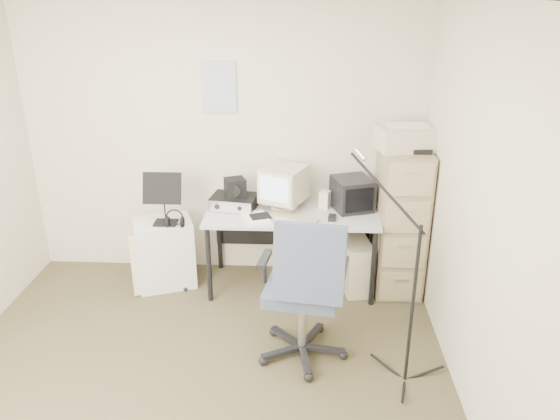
{
  "coord_description": "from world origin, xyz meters",
  "views": [
    {
      "loc": [
        0.73,
        -2.96,
        2.56
      ],
      "look_at": [
        0.55,
        0.95,
        0.95
      ],
      "focal_mm": 35.0,
      "sensor_mm": 36.0,
      "label": 1
    }
  ],
  "objects_px": {
    "desk": "(291,249)",
    "office_chair": "(303,286)",
    "side_cart": "(165,252)",
    "filing_cabinet": "(400,221)"
  },
  "relations": [
    {
      "from": "filing_cabinet",
      "to": "side_cart",
      "type": "relative_size",
      "value": 2.09
    },
    {
      "from": "office_chair",
      "to": "filing_cabinet",
      "type": "bearing_deg",
      "value": 60.24
    },
    {
      "from": "desk",
      "to": "office_chair",
      "type": "bearing_deg",
      "value": -83.97
    },
    {
      "from": "side_cart",
      "to": "filing_cabinet",
      "type": "bearing_deg",
      "value": -18.45
    },
    {
      "from": "desk",
      "to": "side_cart",
      "type": "height_order",
      "value": "desk"
    },
    {
      "from": "filing_cabinet",
      "to": "side_cart",
      "type": "bearing_deg",
      "value": -178.79
    },
    {
      "from": "filing_cabinet",
      "to": "desk",
      "type": "bearing_deg",
      "value": -178.19
    },
    {
      "from": "filing_cabinet",
      "to": "office_chair",
      "type": "relative_size",
      "value": 1.12
    },
    {
      "from": "side_cart",
      "to": "desk",
      "type": "bearing_deg",
      "value": -18.94
    },
    {
      "from": "desk",
      "to": "office_chair",
      "type": "height_order",
      "value": "office_chair"
    }
  ]
}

